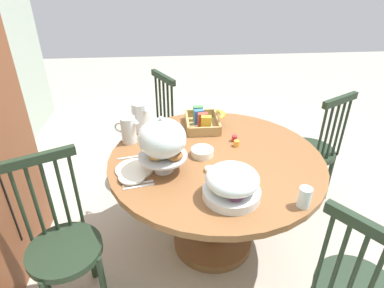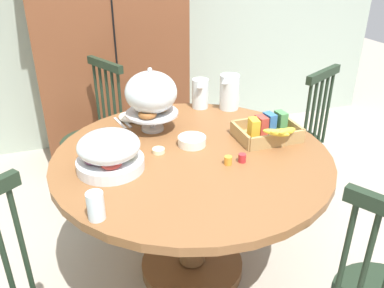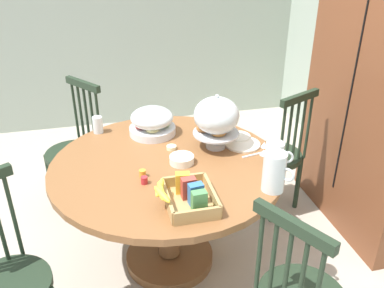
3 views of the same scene
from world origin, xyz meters
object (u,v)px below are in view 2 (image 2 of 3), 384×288
(milk_pitcher, at_px, (229,93))
(cereal_basket, at_px, (268,130))
(wooden_armoire, at_px, (110,39))
(orange_juice_pitcher, at_px, (200,95))
(windsor_chair_by_cabinet, at_px, (294,142))
(butter_dish, at_px, (159,151))
(windsor_chair_facing_door, at_px, (95,141))
(fruit_platter_covered, at_px, (109,152))
(cereal_bowl, at_px, (192,141))
(china_plate_large, at_px, (148,117))
(dining_table, at_px, (192,186))
(drinking_glass, at_px, (96,206))
(china_plate_small, at_px, (132,116))
(pastry_stand_with_dome, at_px, (151,95))

(milk_pitcher, bearing_deg, cereal_basket, -87.36)
(wooden_armoire, height_order, orange_juice_pitcher, wooden_armoire)
(windsor_chair_by_cabinet, bearing_deg, butter_dish, -159.65)
(wooden_armoire, distance_m, windsor_chair_facing_door, 0.86)
(cereal_basket, bearing_deg, fruit_platter_covered, -176.48)
(windsor_chair_facing_door, distance_m, milk_pitcher, 0.97)
(cereal_bowl, bearing_deg, fruit_platter_covered, -165.81)
(fruit_platter_covered, bearing_deg, cereal_bowl, 14.19)
(orange_juice_pitcher, bearing_deg, fruit_platter_covered, -137.63)
(wooden_armoire, xyz_separation_m, china_plate_large, (0.05, -1.02, -0.24))
(dining_table, xyz_separation_m, milk_pitcher, (0.40, 0.48, 0.28))
(windsor_chair_by_cabinet, relative_size, drinking_glass, 8.86)
(drinking_glass, bearing_deg, china_plate_small, 70.98)
(cereal_basket, relative_size, cereal_bowl, 2.26)
(china_plate_small, relative_size, cereal_bowl, 1.07)
(china_plate_large, bearing_deg, drinking_glass, -114.29)
(orange_juice_pitcher, bearing_deg, china_plate_large, -170.71)
(dining_table, xyz_separation_m, cereal_bowl, (0.03, 0.08, 0.21))
(milk_pitcher, distance_m, china_plate_small, 0.60)
(orange_juice_pitcher, relative_size, butter_dish, 2.98)
(orange_juice_pitcher, height_order, milk_pitcher, milk_pitcher)
(china_plate_small, bearing_deg, china_plate_large, -3.84)
(windsor_chair_by_cabinet, bearing_deg, cereal_bowl, -157.26)
(china_plate_small, bearing_deg, windsor_chair_by_cabinet, -3.68)
(cereal_basket, bearing_deg, butter_dish, 177.00)
(dining_table, height_order, china_plate_small, china_plate_small)
(wooden_armoire, height_order, butter_dish, wooden_armoire)
(dining_table, bearing_deg, china_plate_large, 101.68)
(china_plate_small, distance_m, butter_dish, 0.45)
(wooden_armoire, distance_m, china_plate_small, 1.04)
(cereal_bowl, bearing_deg, orange_juice_pitcher, 65.73)
(wooden_armoire, xyz_separation_m, cereal_bowl, (0.18, -1.43, -0.22))
(windsor_chair_facing_door, xyz_separation_m, milk_pitcher, (0.79, -0.40, 0.38))
(dining_table, relative_size, cereal_basket, 4.22)
(windsor_chair_facing_door, xyz_separation_m, cereal_basket, (0.81, -0.86, 0.33))
(wooden_armoire, height_order, china_plate_small, wooden_armoire)
(dining_table, relative_size, windsor_chair_by_cabinet, 1.37)
(butter_dish, bearing_deg, orange_juice_pitcher, 51.74)
(cereal_basket, relative_size, china_plate_small, 2.11)
(fruit_platter_covered, relative_size, cereal_bowl, 2.14)
(wooden_armoire, xyz_separation_m, pastry_stand_with_dome, (0.04, -1.19, -0.05))
(china_plate_small, bearing_deg, orange_juice_pitcher, 6.59)
(dining_table, xyz_separation_m, windsor_chair_facing_door, (-0.39, 0.88, -0.10))
(wooden_armoire, distance_m, pastry_stand_with_dome, 1.19)
(dining_table, relative_size, windsor_chair_facing_door, 1.37)
(wooden_armoire, relative_size, drinking_glass, 17.82)
(pastry_stand_with_dome, height_order, cereal_bowl, pastry_stand_with_dome)
(fruit_platter_covered, xyz_separation_m, drinking_glass, (-0.10, -0.34, -0.03))
(dining_table, xyz_separation_m, butter_dish, (-0.15, 0.06, 0.20))
(windsor_chair_by_cabinet, bearing_deg, fruit_platter_covered, -160.01)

